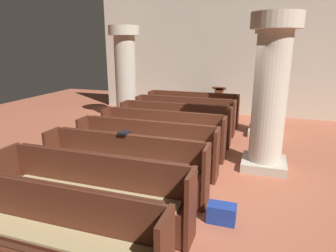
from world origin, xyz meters
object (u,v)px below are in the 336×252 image
(pew_row_1, at_px, (185,114))
(pew_row_4, at_px, (146,146))
(pew_row_0, at_px, (193,107))
(kneeler_box_blue, at_px, (222,213))
(pew_row_5, at_px, (124,164))
(pew_row_6, at_px, (92,189))
(pillar_far_side, at_px, (125,72))
(pew_row_7, at_px, (43,229))
(lectern, at_px, (218,104))
(pew_row_2, at_px, (175,122))
(pillar_aisle_side, at_px, (270,78))
(pillar_aisle_rear, at_px, (270,92))
(pew_row_3, at_px, (162,132))
(hymn_book, at_px, (124,133))

(pew_row_1, relative_size, pew_row_4, 1.00)
(pew_row_0, distance_m, kneeler_box_blue, 5.62)
(pew_row_5, bearing_deg, kneeler_box_blue, -12.18)
(pew_row_4, xyz_separation_m, pew_row_6, (0.00, -1.98, 0.00))
(pillar_far_side, bearing_deg, pew_row_7, -71.32)
(pew_row_0, bearing_deg, lectern, 64.52)
(pew_row_7, xyz_separation_m, pillar_far_side, (-2.26, 6.67, 1.08))
(pew_row_2, distance_m, pillar_aisle_side, 2.92)
(pew_row_1, distance_m, pew_row_5, 3.95)
(pew_row_0, bearing_deg, pew_row_5, -90.00)
(pew_row_0, height_order, pillar_aisle_rear, pillar_aisle_rear)
(pew_row_3, xyz_separation_m, pillar_aisle_side, (2.31, 2.42, 1.08))
(lectern, bearing_deg, pillar_aisle_side, -48.44)
(pew_row_2, relative_size, pew_row_4, 1.00)
(pew_row_0, relative_size, hymn_book, 14.32)
(pew_row_1, bearing_deg, pew_row_3, -90.00)
(pew_row_4, xyz_separation_m, pillar_aisle_rear, (2.31, 0.91, 1.08))
(pew_row_0, height_order, pew_row_4, same)
(pillar_far_side, distance_m, lectern, 3.50)
(pew_row_7, distance_m, kneeler_box_blue, 2.41)
(pillar_aisle_rear, height_order, hymn_book, pillar_aisle_rear)
(pew_row_7, bearing_deg, pillar_aisle_side, 70.10)
(pew_row_4, bearing_deg, pew_row_0, 90.00)
(pew_row_2, xyz_separation_m, pew_row_4, (0.00, -1.98, 0.00))
(pew_row_1, relative_size, pillar_aisle_side, 0.95)
(pew_row_3, relative_size, hymn_book, 14.32)
(pew_row_3, distance_m, pew_row_7, 3.95)
(pew_row_3, bearing_deg, pillar_far_side, 129.67)
(pew_row_5, distance_m, pillar_aisle_rear, 3.17)
(pew_row_4, xyz_separation_m, pew_row_7, (0.00, -2.97, 0.00))
(hymn_book, bearing_deg, pew_row_4, 84.98)
(hymn_book, bearing_deg, pew_row_3, 87.75)
(pillar_aisle_side, relative_size, kneeler_box_blue, 7.59)
(pew_row_3, height_order, pew_row_6, same)
(pew_row_4, xyz_separation_m, hymn_book, (-0.07, -0.80, 0.50))
(pillar_far_side, relative_size, pillar_aisle_rear, 1.00)
(pew_row_1, bearing_deg, pew_row_0, 90.00)
(lectern, bearing_deg, pew_row_1, -105.31)
(pew_row_7, xyz_separation_m, pillar_aisle_rear, (2.31, 3.87, 1.08))
(pew_row_6, relative_size, pew_row_7, 1.00)
(pillar_aisle_rear, distance_m, lectern, 4.83)
(lectern, relative_size, kneeler_box_blue, 2.65)
(pew_row_3, bearing_deg, pew_row_5, -90.00)
(pew_row_2, distance_m, pillar_far_side, 3.04)
(pew_row_7, height_order, lectern, lectern)
(pew_row_0, height_order, hymn_book, hymn_book)
(pew_row_5, distance_m, pillar_far_side, 5.32)
(pew_row_0, relative_size, pew_row_6, 1.00)
(pew_row_6, height_order, pew_row_7, same)
(pew_row_0, bearing_deg, kneeler_box_blue, -71.72)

